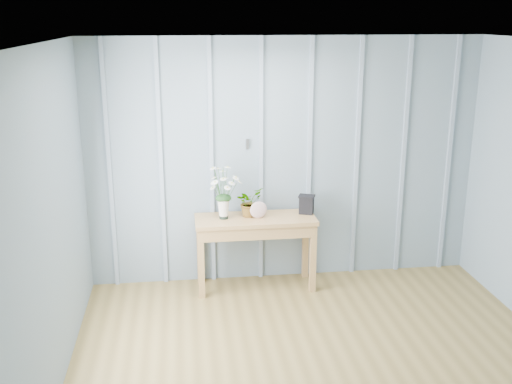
{
  "coord_description": "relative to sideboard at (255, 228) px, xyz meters",
  "views": [
    {
      "loc": [
        -1.05,
        -3.6,
        2.68
      ],
      "look_at": [
        -0.34,
        1.94,
        1.03
      ],
      "focal_mm": 42.0,
      "sensor_mm": 36.0,
      "label": 1
    }
  ],
  "objects": [
    {
      "name": "room_shell",
      "position": [
        0.34,
        -1.08,
        1.35
      ],
      "size": [
        4.0,
        4.5,
        2.5
      ],
      "color": "gray",
      "rests_on": "ground"
    },
    {
      "name": "felt_disc_vessel",
      "position": [
        0.03,
        -0.02,
        0.2
      ],
      "size": [
        0.18,
        0.06,
        0.17
      ],
      "primitive_type": "ellipsoid",
      "rotation": [
        0.0,
        0.0,
        0.09
      ],
      "color": "#915260",
      "rests_on": "sideboard"
    },
    {
      "name": "daisy_vase",
      "position": [
        -0.31,
        0.01,
        0.46
      ],
      "size": [
        0.39,
        0.29,
        0.55
      ],
      "color": "black",
      "rests_on": "sideboard"
    },
    {
      "name": "sideboard",
      "position": [
        0.0,
        0.0,
        0.0
      ],
      "size": [
        1.2,
        0.45,
        0.75
      ],
      "color": "#A47A45",
      "rests_on": "ground"
    },
    {
      "name": "carved_box",
      "position": [
        0.53,
        0.06,
        0.21
      ],
      "size": [
        0.19,
        0.17,
        0.19
      ],
      "color": "black",
      "rests_on": "sideboard"
    },
    {
      "name": "spider_plant",
      "position": [
        -0.05,
        0.07,
        0.26
      ],
      "size": [
        0.34,
        0.34,
        0.29
      ],
      "primitive_type": "imported",
      "rotation": [
        0.0,
        0.0,
        0.75
      ],
      "color": "#183D19",
      "rests_on": "sideboard"
    }
  ]
}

